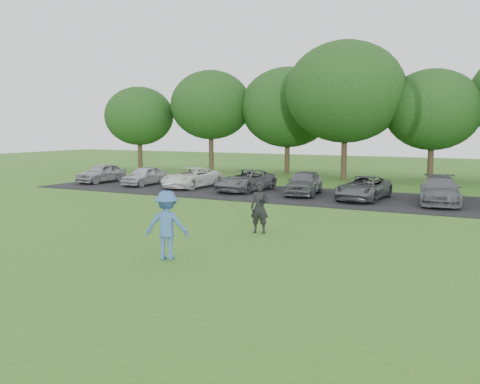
# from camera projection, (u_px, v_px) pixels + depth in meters

# --- Properties ---
(ground) EXTENTS (100.00, 100.00, 0.00)m
(ground) POSITION_uv_depth(u_px,v_px,m) (178.00, 256.00, 13.80)
(ground) COLOR #327120
(ground) RESTS_ON ground
(parking_lot) EXTENTS (32.00, 6.50, 0.03)m
(parking_lot) POSITION_uv_depth(u_px,v_px,m) (332.00, 197.00, 25.26)
(parking_lot) COLOR black
(parking_lot) RESTS_ON ground
(frisbee_player) EXTENTS (1.28, 0.98, 1.96)m
(frisbee_player) POSITION_uv_depth(u_px,v_px,m) (167.00, 225.00, 13.41)
(frisbee_player) COLOR #3C66AA
(frisbee_player) RESTS_ON ground
(camera_bystander) EXTENTS (0.63, 0.46, 1.63)m
(camera_bystander) POSITION_uv_depth(u_px,v_px,m) (260.00, 208.00, 16.73)
(camera_bystander) COLOR black
(camera_bystander) RESTS_ON ground
(parked_cars) EXTENTS (30.12, 4.53, 1.22)m
(parked_cars) POSITION_uv_depth(u_px,v_px,m) (335.00, 185.00, 25.20)
(parked_cars) COLOR #A2A4A9
(parked_cars) RESTS_ON parking_lot
(tree_row) EXTENTS (42.39, 9.85, 8.64)m
(tree_row) POSITION_uv_depth(u_px,v_px,m) (407.00, 101.00, 32.58)
(tree_row) COLOR #38281C
(tree_row) RESTS_ON ground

